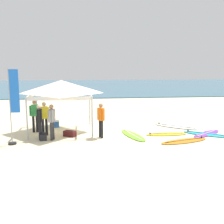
{
  "coord_description": "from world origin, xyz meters",
  "views": [
    {
      "loc": [
        -1.68,
        -13.7,
        3.5
      ],
      "look_at": [
        0.05,
        0.81,
        1.0
      ],
      "focal_mm": 43.56,
      "sensor_mm": 36.0,
      "label": 1
    }
  ],
  "objects_px": {
    "canopy_tent": "(61,87)",
    "surfboard_yellow": "(166,134)",
    "person_black": "(40,119)",
    "person_orange": "(101,118)",
    "person_grey": "(52,120)",
    "cooler_box": "(55,124)",
    "surfboard_purple": "(207,134)",
    "surfboard_cyan": "(207,134)",
    "surfboard_lime": "(133,135)",
    "banner_flag": "(13,110)",
    "gear_bag_by_pole": "(43,137)",
    "surfboard_white": "(176,126)",
    "gear_bag_near_tent": "(70,134)",
    "person_green": "(35,114)",
    "person_yellow": "(44,116)",
    "surfboard_orange": "(184,141)"
  },
  "relations": [
    {
      "from": "surfboard_cyan",
      "to": "person_orange",
      "type": "xyz_separation_m",
      "value": [
        -5.44,
        0.09,
        0.95
      ]
    },
    {
      "from": "surfboard_lime",
      "to": "banner_flag",
      "type": "xyz_separation_m",
      "value": [
        -5.56,
        -0.83,
        1.54
      ]
    },
    {
      "from": "banner_flag",
      "to": "surfboard_purple",
      "type": "bearing_deg",
      "value": 4.27
    },
    {
      "from": "surfboard_lime",
      "to": "banner_flag",
      "type": "relative_size",
      "value": 0.75
    },
    {
      "from": "person_grey",
      "to": "banner_flag",
      "type": "xyz_separation_m",
      "value": [
        -1.61,
        -0.55,
        0.59
      ]
    },
    {
      "from": "person_orange",
      "to": "person_grey",
      "type": "distance_m",
      "value": 2.34
    },
    {
      "from": "person_black",
      "to": "person_orange",
      "type": "height_order",
      "value": "same"
    },
    {
      "from": "person_black",
      "to": "surfboard_white",
      "type": "bearing_deg",
      "value": 14.04
    },
    {
      "from": "surfboard_white",
      "to": "surfboard_yellow",
      "type": "relative_size",
      "value": 1.14
    },
    {
      "from": "surfboard_white",
      "to": "person_black",
      "type": "relative_size",
      "value": 1.42
    },
    {
      "from": "surfboard_orange",
      "to": "gear_bag_near_tent",
      "type": "distance_m",
      "value": 5.58
    },
    {
      "from": "surfboard_cyan",
      "to": "person_black",
      "type": "xyz_separation_m",
      "value": [
        -8.35,
        0.07,
        0.95
      ]
    },
    {
      "from": "surfboard_lime",
      "to": "person_black",
      "type": "bearing_deg",
      "value": -177.62
    },
    {
      "from": "surfboard_white",
      "to": "gear_bag_near_tent",
      "type": "bearing_deg",
      "value": -167.01
    },
    {
      "from": "person_green",
      "to": "canopy_tent",
      "type": "bearing_deg",
      "value": 3.85
    },
    {
      "from": "surfboard_white",
      "to": "surfboard_yellow",
      "type": "distance_m",
      "value": 1.98
    },
    {
      "from": "gear_bag_by_pole",
      "to": "person_grey",
      "type": "bearing_deg",
      "value": -15.54
    },
    {
      "from": "person_green",
      "to": "gear_bag_by_pole",
      "type": "bearing_deg",
      "value": -68.99
    },
    {
      "from": "surfboard_purple",
      "to": "surfboard_cyan",
      "type": "bearing_deg",
      "value": -106.92
    },
    {
      "from": "surfboard_yellow",
      "to": "surfboard_lime",
      "type": "distance_m",
      "value": 1.75
    },
    {
      "from": "surfboard_purple",
      "to": "person_green",
      "type": "xyz_separation_m",
      "value": [
        -8.86,
        1.5,
        0.95
      ]
    },
    {
      "from": "surfboard_yellow",
      "to": "banner_flag",
      "type": "xyz_separation_m",
      "value": [
        -7.32,
        -0.84,
        1.54
      ]
    },
    {
      "from": "surfboard_yellow",
      "to": "person_yellow",
      "type": "bearing_deg",
      "value": 174.47
    },
    {
      "from": "surfboard_lime",
      "to": "person_yellow",
      "type": "bearing_deg",
      "value": 172.1
    },
    {
      "from": "surfboard_purple",
      "to": "person_orange",
      "type": "xyz_separation_m",
      "value": [
        -5.48,
        -0.04,
        0.95
      ]
    },
    {
      "from": "canopy_tent",
      "to": "gear_bag_near_tent",
      "type": "height_order",
      "value": "canopy_tent"
    },
    {
      "from": "person_black",
      "to": "cooler_box",
      "type": "height_order",
      "value": "person_black"
    },
    {
      "from": "person_orange",
      "to": "person_grey",
      "type": "height_order",
      "value": "same"
    },
    {
      "from": "person_black",
      "to": "person_orange",
      "type": "distance_m",
      "value": 2.91
    },
    {
      "from": "person_yellow",
      "to": "person_orange",
      "type": "bearing_deg",
      "value": -15.59
    },
    {
      "from": "surfboard_yellow",
      "to": "cooler_box",
      "type": "distance_m",
      "value": 6.34
    },
    {
      "from": "surfboard_lime",
      "to": "person_yellow",
      "type": "xyz_separation_m",
      "value": [
        -4.41,
        0.61,
        0.95
      ]
    },
    {
      "from": "canopy_tent",
      "to": "surfboard_purple",
      "type": "height_order",
      "value": "canopy_tent"
    },
    {
      "from": "surfboard_white",
      "to": "gear_bag_near_tent",
      "type": "relative_size",
      "value": 4.05
    },
    {
      "from": "canopy_tent",
      "to": "cooler_box",
      "type": "xyz_separation_m",
      "value": [
        -0.5,
        1.02,
        -2.19
      ]
    },
    {
      "from": "surfboard_yellow",
      "to": "gear_bag_by_pole",
      "type": "relative_size",
      "value": 3.54
    },
    {
      "from": "surfboard_yellow",
      "to": "surfboard_purple",
      "type": "height_order",
      "value": "same"
    },
    {
      "from": "banner_flag",
      "to": "surfboard_lime",
      "type": "bearing_deg",
      "value": 8.48
    },
    {
      "from": "cooler_box",
      "to": "surfboard_purple",
      "type": "bearing_deg",
      "value": -18.19
    },
    {
      "from": "surfboard_orange",
      "to": "banner_flag",
      "type": "height_order",
      "value": "banner_flag"
    },
    {
      "from": "person_black",
      "to": "person_grey",
      "type": "height_order",
      "value": "same"
    },
    {
      "from": "surfboard_orange",
      "to": "surfboard_cyan",
      "type": "relative_size",
      "value": 1.11
    },
    {
      "from": "person_orange",
      "to": "person_grey",
      "type": "relative_size",
      "value": 1.0
    },
    {
      "from": "surfboard_lime",
      "to": "surfboard_white",
      "type": "bearing_deg",
      "value": 30.12
    },
    {
      "from": "canopy_tent",
      "to": "surfboard_yellow",
      "type": "relative_size",
      "value": 1.51
    },
    {
      "from": "surfboard_purple",
      "to": "person_green",
      "type": "relative_size",
      "value": 1.29
    },
    {
      "from": "canopy_tent",
      "to": "surfboard_yellow",
      "type": "xyz_separation_m",
      "value": [
        5.34,
        -1.45,
        -2.35
      ]
    },
    {
      "from": "gear_bag_near_tent",
      "to": "gear_bag_by_pole",
      "type": "distance_m",
      "value": 1.33
    },
    {
      "from": "surfboard_lime",
      "to": "cooler_box",
      "type": "distance_m",
      "value": 4.78
    },
    {
      "from": "person_black",
      "to": "gear_bag_by_pole",
      "type": "distance_m",
      "value": 0.86
    }
  ]
}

